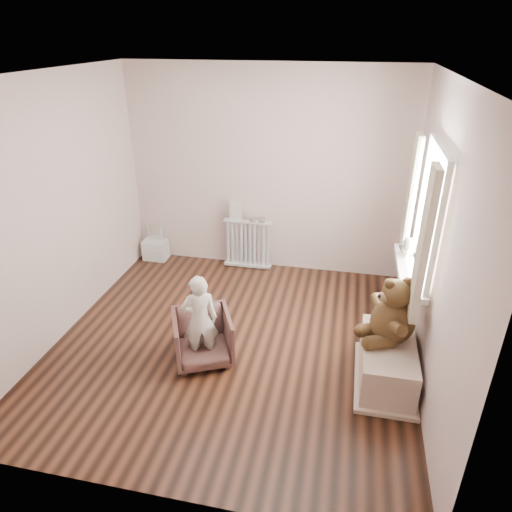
% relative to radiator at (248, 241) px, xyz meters
% --- Properties ---
extents(floor, '(3.60, 3.60, 0.01)m').
position_rel_radiator_xyz_m(floor, '(0.23, -1.68, -0.39)').
color(floor, black).
rests_on(floor, ground).
extents(ceiling, '(3.60, 3.60, 0.01)m').
position_rel_radiator_xyz_m(ceiling, '(0.23, -1.68, 2.21)').
color(ceiling, white).
rests_on(ceiling, ground).
extents(back_wall, '(3.60, 0.02, 2.60)m').
position_rel_radiator_xyz_m(back_wall, '(0.23, 0.12, 0.91)').
color(back_wall, beige).
rests_on(back_wall, ground).
extents(front_wall, '(3.60, 0.02, 2.60)m').
position_rel_radiator_xyz_m(front_wall, '(0.23, -3.48, 0.91)').
color(front_wall, beige).
rests_on(front_wall, ground).
extents(left_wall, '(0.02, 3.60, 2.60)m').
position_rel_radiator_xyz_m(left_wall, '(-1.57, -1.68, 0.91)').
color(left_wall, beige).
rests_on(left_wall, ground).
extents(right_wall, '(0.02, 3.60, 2.60)m').
position_rel_radiator_xyz_m(right_wall, '(2.03, -1.68, 0.91)').
color(right_wall, beige).
rests_on(right_wall, ground).
extents(window, '(0.03, 0.90, 1.10)m').
position_rel_radiator_xyz_m(window, '(1.99, -1.38, 1.06)').
color(window, white).
rests_on(window, right_wall).
extents(window_sill, '(0.22, 1.10, 0.06)m').
position_rel_radiator_xyz_m(window_sill, '(1.90, -1.38, 0.48)').
color(window_sill, silver).
rests_on(window_sill, right_wall).
extents(curtain_left, '(0.06, 0.26, 1.30)m').
position_rel_radiator_xyz_m(curtain_left, '(1.88, -1.95, 1.00)').
color(curtain_left, beige).
rests_on(curtain_left, right_wall).
extents(curtain_right, '(0.06, 0.26, 1.30)m').
position_rel_radiator_xyz_m(curtain_right, '(1.88, -0.81, 1.00)').
color(curtain_right, beige).
rests_on(curtain_right, right_wall).
extents(radiator, '(0.64, 0.12, 0.67)m').
position_rel_radiator_xyz_m(radiator, '(0.00, 0.00, 0.00)').
color(radiator, silver).
rests_on(radiator, floor).
extents(paper_doll, '(0.16, 0.01, 0.27)m').
position_rel_radiator_xyz_m(paper_doll, '(-0.16, 0.00, 0.42)').
color(paper_doll, beige).
rests_on(paper_doll, radiator).
extents(tin_a, '(0.10, 0.10, 0.06)m').
position_rel_radiator_xyz_m(tin_a, '(0.08, 0.00, 0.31)').
color(tin_a, '#A59E8C').
rests_on(tin_a, radiator).
extents(tin_b, '(0.10, 0.10, 0.05)m').
position_rel_radiator_xyz_m(tin_b, '(0.19, 0.00, 0.31)').
color(tin_b, '#A59E8C').
rests_on(tin_b, radiator).
extents(toy_vanity, '(0.33, 0.23, 0.51)m').
position_rel_radiator_xyz_m(toy_vanity, '(-1.32, -0.03, -0.11)').
color(toy_vanity, silver).
rests_on(toy_vanity, floor).
extents(armchair, '(0.72, 0.73, 0.51)m').
position_rel_radiator_xyz_m(armchair, '(0.01, -2.00, -0.14)').
color(armchair, brown).
rests_on(armchair, floor).
extents(child, '(0.41, 0.35, 0.94)m').
position_rel_radiator_xyz_m(child, '(0.01, -2.05, 0.10)').
color(child, white).
rests_on(child, armchair).
extents(toy_bench, '(0.47, 0.88, 0.41)m').
position_rel_radiator_xyz_m(toy_bench, '(1.75, -1.94, -0.19)').
color(toy_bench, '#C5AF97').
rests_on(toy_bench, floor).
extents(teddy_bear, '(0.61, 0.55, 0.62)m').
position_rel_radiator_xyz_m(teddy_bear, '(1.75, -1.87, 0.28)').
color(teddy_bear, '#332110').
rests_on(teddy_bear, toy_bench).
extents(plush_cat, '(0.20, 0.29, 0.23)m').
position_rel_radiator_xyz_m(plush_cat, '(1.89, -1.09, 0.61)').
color(plush_cat, gray).
rests_on(plush_cat, window_sill).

